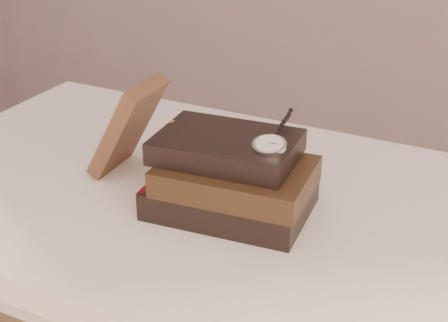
% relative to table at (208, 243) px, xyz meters
% --- Properties ---
extents(table, '(1.00, 0.60, 0.75)m').
position_rel_table_xyz_m(table, '(0.00, 0.00, 0.00)').
color(table, white).
rests_on(table, ground).
extents(book_stack, '(0.23, 0.17, 0.11)m').
position_rel_table_xyz_m(book_stack, '(0.06, -0.03, 0.14)').
color(book_stack, black).
rests_on(book_stack, table).
extents(journal, '(0.10, 0.10, 0.15)m').
position_rel_table_xyz_m(journal, '(-0.14, 0.00, 0.17)').
color(journal, '#422719').
rests_on(journal, table).
extents(pocket_watch, '(0.05, 0.15, 0.02)m').
position_rel_table_xyz_m(pocket_watch, '(0.11, -0.03, 0.21)').
color(pocket_watch, silver).
rests_on(pocket_watch, book_stack).
extents(eyeglasses, '(0.10, 0.11, 0.04)m').
position_rel_table_xyz_m(eyeglasses, '(-0.03, 0.03, 0.15)').
color(eyeglasses, silver).
rests_on(eyeglasses, book_stack).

